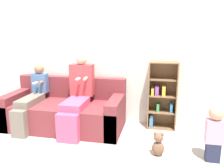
{
  "coord_description": "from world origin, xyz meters",
  "views": [
    {
      "loc": [
        1.38,
        -3.08,
        1.64
      ],
      "look_at": [
        0.6,
        0.59,
        0.79
      ],
      "focal_mm": 38.0,
      "sensor_mm": 36.0,
      "label": 1
    }
  ],
  "objects_px": {
    "couch": "(65,112)",
    "teddy_bear": "(158,145)",
    "toddler_standing": "(215,131)",
    "bookshelf": "(161,97)",
    "child_seated": "(31,98)",
    "adult_seated": "(78,93)"
  },
  "relations": [
    {
      "from": "adult_seated",
      "to": "bookshelf",
      "type": "relative_size",
      "value": 1.11
    },
    {
      "from": "adult_seated",
      "to": "teddy_bear",
      "type": "distance_m",
      "value": 1.53
    },
    {
      "from": "toddler_standing",
      "to": "teddy_bear",
      "type": "relative_size",
      "value": 2.22
    },
    {
      "from": "child_seated",
      "to": "bookshelf",
      "type": "xyz_separation_m",
      "value": [
        2.15,
        0.48,
        0.01
      ]
    },
    {
      "from": "couch",
      "to": "teddy_bear",
      "type": "height_order",
      "value": "couch"
    },
    {
      "from": "child_seated",
      "to": "bookshelf",
      "type": "height_order",
      "value": "bookshelf"
    },
    {
      "from": "adult_seated",
      "to": "toddler_standing",
      "type": "xyz_separation_m",
      "value": [
        2.01,
        -0.56,
        -0.24
      ]
    },
    {
      "from": "adult_seated",
      "to": "child_seated",
      "type": "relative_size",
      "value": 1.2
    },
    {
      "from": "adult_seated",
      "to": "toddler_standing",
      "type": "height_order",
      "value": "adult_seated"
    },
    {
      "from": "adult_seated",
      "to": "child_seated",
      "type": "xyz_separation_m",
      "value": [
        -0.81,
        -0.06,
        -0.11
      ]
    },
    {
      "from": "couch",
      "to": "bookshelf",
      "type": "distance_m",
      "value": 1.67
    },
    {
      "from": "child_seated",
      "to": "toddler_standing",
      "type": "bearing_deg",
      "value": -10.09
    },
    {
      "from": "toddler_standing",
      "to": "teddy_bear",
      "type": "bearing_deg",
      "value": -178.86
    },
    {
      "from": "couch",
      "to": "toddler_standing",
      "type": "distance_m",
      "value": 2.37
    },
    {
      "from": "adult_seated",
      "to": "toddler_standing",
      "type": "distance_m",
      "value": 2.1
    },
    {
      "from": "child_seated",
      "to": "toddler_standing",
      "type": "relative_size",
      "value": 1.43
    },
    {
      "from": "adult_seated",
      "to": "toddler_standing",
      "type": "relative_size",
      "value": 1.72
    },
    {
      "from": "teddy_bear",
      "to": "couch",
      "type": "bearing_deg",
      "value": 157.77
    },
    {
      "from": "couch",
      "to": "teddy_bear",
      "type": "bearing_deg",
      "value": -22.23
    },
    {
      "from": "child_seated",
      "to": "teddy_bear",
      "type": "distance_m",
      "value": 2.23
    },
    {
      "from": "couch",
      "to": "child_seated",
      "type": "xyz_separation_m",
      "value": [
        -0.54,
        -0.14,
        0.26
      ]
    },
    {
      "from": "adult_seated",
      "to": "child_seated",
      "type": "height_order",
      "value": "adult_seated"
    }
  ]
}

